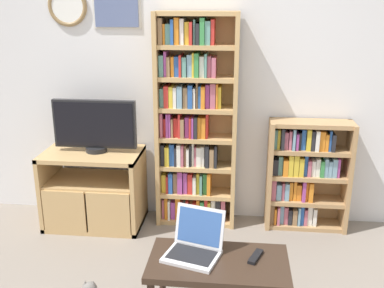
{
  "coord_description": "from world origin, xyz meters",
  "views": [
    {
      "loc": [
        0.3,
        -1.95,
        1.94
      ],
      "look_at": [
        -0.02,
        1.03,
        0.96
      ],
      "focal_mm": 42.0,
      "sensor_mm": 36.0,
      "label": 1
    }
  ],
  "objects_px": {
    "tv_stand": "(94,189)",
    "bookshelf_tall": "(193,125)",
    "laptop": "(195,244)",
    "bookshelf_short": "(304,174)",
    "television": "(95,126)",
    "remote_near_laptop": "(256,257)",
    "coffee_table": "(218,269)"
  },
  "relations": [
    {
      "from": "tv_stand",
      "to": "bookshelf_tall",
      "type": "xyz_separation_m",
      "value": [
        0.86,
        0.17,
        0.56
      ]
    },
    {
      "from": "laptop",
      "to": "tv_stand",
      "type": "bearing_deg",
      "value": 147.48
    },
    {
      "from": "tv_stand",
      "to": "bookshelf_short",
      "type": "distance_m",
      "value": 1.84
    },
    {
      "from": "tv_stand",
      "to": "bookshelf_tall",
      "type": "height_order",
      "value": "bookshelf_tall"
    },
    {
      "from": "television",
      "to": "remote_near_laptop",
      "type": "relative_size",
      "value": 4.31
    },
    {
      "from": "television",
      "to": "laptop",
      "type": "xyz_separation_m",
      "value": [
        0.98,
        -1.18,
        -0.38
      ]
    },
    {
      "from": "tv_stand",
      "to": "coffee_table",
      "type": "relative_size",
      "value": 1.02
    },
    {
      "from": "tv_stand",
      "to": "coffee_table",
      "type": "xyz_separation_m",
      "value": [
        1.16,
        -1.22,
        0.06
      ]
    },
    {
      "from": "laptop",
      "to": "remote_near_laptop",
      "type": "relative_size",
      "value": 2.29
    },
    {
      "from": "coffee_table",
      "to": "remote_near_laptop",
      "type": "distance_m",
      "value": 0.24
    },
    {
      "from": "television",
      "to": "coffee_table",
      "type": "xyz_separation_m",
      "value": [
        1.12,
        -1.25,
        -0.5
      ]
    },
    {
      "from": "coffee_table",
      "to": "laptop",
      "type": "bearing_deg",
      "value": 156.23
    },
    {
      "from": "bookshelf_tall",
      "to": "bookshelf_short",
      "type": "xyz_separation_m",
      "value": [
        0.96,
        0.0,
        -0.41
      ]
    },
    {
      "from": "remote_near_laptop",
      "to": "bookshelf_tall",
      "type": "bearing_deg",
      "value": -47.52
    },
    {
      "from": "tv_stand",
      "to": "bookshelf_tall",
      "type": "distance_m",
      "value": 1.04
    },
    {
      "from": "bookshelf_tall",
      "to": "bookshelf_short",
      "type": "height_order",
      "value": "bookshelf_tall"
    },
    {
      "from": "coffee_table",
      "to": "remote_near_laptop",
      "type": "bearing_deg",
      "value": 12.69
    },
    {
      "from": "tv_stand",
      "to": "laptop",
      "type": "height_order",
      "value": "laptop"
    },
    {
      "from": "bookshelf_short",
      "to": "remote_near_laptop",
      "type": "bearing_deg",
      "value": -108.55
    },
    {
      "from": "television",
      "to": "coffee_table",
      "type": "distance_m",
      "value": 1.75
    },
    {
      "from": "television",
      "to": "laptop",
      "type": "height_order",
      "value": "television"
    },
    {
      "from": "bookshelf_short",
      "to": "remote_near_laptop",
      "type": "relative_size",
      "value": 5.84
    },
    {
      "from": "television",
      "to": "bookshelf_tall",
      "type": "distance_m",
      "value": 0.84
    },
    {
      "from": "tv_stand",
      "to": "remote_near_laptop",
      "type": "height_order",
      "value": "tv_stand"
    },
    {
      "from": "laptop",
      "to": "remote_near_laptop",
      "type": "distance_m",
      "value": 0.37
    },
    {
      "from": "bookshelf_short",
      "to": "coffee_table",
      "type": "relative_size",
      "value": 1.16
    },
    {
      "from": "tv_stand",
      "to": "remote_near_laptop",
      "type": "relative_size",
      "value": 5.09
    },
    {
      "from": "bookshelf_tall",
      "to": "remote_near_laptop",
      "type": "xyz_separation_m",
      "value": [
        0.52,
        -1.33,
        -0.43
      ]
    },
    {
      "from": "bookshelf_tall",
      "to": "laptop",
      "type": "bearing_deg",
      "value": -83.46
    },
    {
      "from": "coffee_table",
      "to": "remote_near_laptop",
      "type": "relative_size",
      "value": 5.02
    },
    {
      "from": "bookshelf_tall",
      "to": "coffee_table",
      "type": "distance_m",
      "value": 1.5
    },
    {
      "from": "television",
      "to": "coffee_table",
      "type": "bearing_deg",
      "value": -48.06
    }
  ]
}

